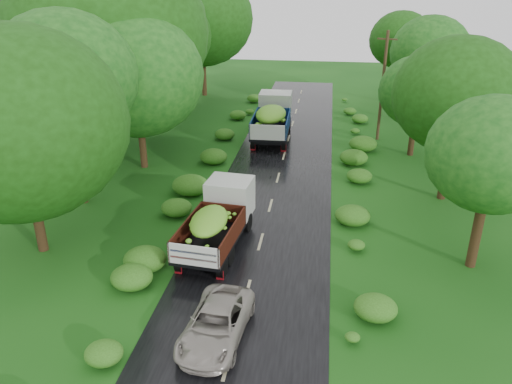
% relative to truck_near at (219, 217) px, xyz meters
% --- Properties ---
extents(ground, '(120.00, 120.00, 0.00)m').
position_rel_truck_near_xyz_m(ground, '(1.85, -7.47, -1.43)').
color(ground, '#10410D').
rests_on(ground, ground).
extents(road, '(6.50, 80.00, 0.02)m').
position_rel_truck_near_xyz_m(road, '(1.85, -2.47, -1.42)').
color(road, black).
rests_on(road, ground).
extents(road_lines, '(0.12, 69.60, 0.00)m').
position_rel_truck_near_xyz_m(road_lines, '(1.85, -1.47, -1.41)').
color(road_lines, '#BFB78C').
rests_on(road_lines, road).
extents(truck_near, '(2.71, 6.20, 2.53)m').
position_rel_truck_near_xyz_m(truck_near, '(0.00, 0.00, 0.00)').
color(truck_near, black).
rests_on(truck_near, ground).
extents(truck_far, '(2.64, 7.16, 2.99)m').
position_rel_truck_near_xyz_m(truck_far, '(0.62, 16.53, 0.26)').
color(truck_far, black).
rests_on(truck_far, ground).
extents(car, '(2.27, 4.33, 1.16)m').
position_rel_truck_near_xyz_m(car, '(1.23, -6.30, -0.83)').
color(car, '#A59C92').
rests_on(car, road).
extents(utility_pole, '(1.36, 0.46, 7.89)m').
position_rel_truck_near_xyz_m(utility_pole, '(8.47, 17.22, 2.63)').
color(utility_pole, '#382616').
rests_on(utility_pole, ground).
extents(trees_left, '(7.91, 35.62, 10.19)m').
position_rel_truck_near_xyz_m(trees_left, '(-8.72, 14.00, 5.35)').
color(trees_left, black).
rests_on(trees_left, ground).
extents(trees_right, '(5.23, 32.49, 7.46)m').
position_rel_truck_near_xyz_m(trees_right, '(11.24, 14.54, 3.97)').
color(trees_right, black).
rests_on(trees_right, ground).
extents(shrubs, '(11.90, 44.00, 0.70)m').
position_rel_truck_near_xyz_m(shrubs, '(1.85, 6.53, -1.08)').
color(shrubs, '#2A5E16').
rests_on(shrubs, ground).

